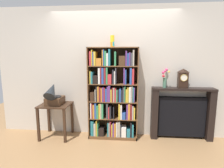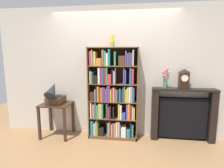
{
  "view_description": "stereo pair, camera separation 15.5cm",
  "coord_description": "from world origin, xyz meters",
  "px_view_note": "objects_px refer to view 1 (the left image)",
  "views": [
    {
      "loc": [
        0.3,
        -3.32,
        1.67
      ],
      "look_at": [
        -0.02,
        0.13,
        1.09
      ],
      "focal_mm": 28.93,
      "sensor_mm": 36.0,
      "label": 1
    },
    {
      "loc": [
        0.46,
        -3.3,
        1.67
      ],
      "look_at": [
        -0.02,
        0.13,
        1.09
      ],
      "focal_mm": 28.93,
      "sensor_mm": 36.0,
      "label": 2
    }
  ],
  "objects_px": {
    "flower_vase": "(165,79)",
    "bookshelf": "(112,97)",
    "cup_stack": "(112,41)",
    "gramophone": "(53,95)",
    "mantel_clock": "(183,78)",
    "side_table_left": "(56,112)",
    "fireplace_mantel": "(181,114)"
  },
  "relations": [
    {
      "from": "cup_stack",
      "to": "mantel_clock",
      "type": "bearing_deg",
      "value": 1.69
    },
    {
      "from": "gramophone",
      "to": "fireplace_mantel",
      "type": "bearing_deg",
      "value": 5.26
    },
    {
      "from": "bookshelf",
      "to": "mantel_clock",
      "type": "relative_size",
      "value": 4.86
    },
    {
      "from": "gramophone",
      "to": "mantel_clock",
      "type": "bearing_deg",
      "value": 4.81
    },
    {
      "from": "bookshelf",
      "to": "mantel_clock",
      "type": "distance_m",
      "value": 1.39
    },
    {
      "from": "gramophone",
      "to": "bookshelf",
      "type": "bearing_deg",
      "value": 7.62
    },
    {
      "from": "fireplace_mantel",
      "to": "side_table_left",
      "type": "bearing_deg",
      "value": -176.14
    },
    {
      "from": "bookshelf",
      "to": "flower_vase",
      "type": "xyz_separation_m",
      "value": [
        1.0,
        0.05,
        0.36
      ]
    },
    {
      "from": "fireplace_mantel",
      "to": "flower_vase",
      "type": "bearing_deg",
      "value": -176.26
    },
    {
      "from": "bookshelf",
      "to": "side_table_left",
      "type": "relative_size",
      "value": 2.63
    },
    {
      "from": "gramophone",
      "to": "flower_vase",
      "type": "distance_m",
      "value": 2.17
    },
    {
      "from": "cup_stack",
      "to": "fireplace_mantel",
      "type": "bearing_deg",
      "value": 2.56
    },
    {
      "from": "cup_stack",
      "to": "fireplace_mantel",
      "type": "height_order",
      "value": "cup_stack"
    },
    {
      "from": "bookshelf",
      "to": "cup_stack",
      "type": "xyz_separation_m",
      "value": [
        -0.0,
        0.02,
        1.07
      ]
    },
    {
      "from": "side_table_left",
      "to": "flower_vase",
      "type": "distance_m",
      "value": 2.24
    },
    {
      "from": "gramophone",
      "to": "fireplace_mantel",
      "type": "xyz_separation_m",
      "value": [
        2.5,
        0.23,
        -0.37
      ]
    },
    {
      "from": "cup_stack",
      "to": "side_table_left",
      "type": "height_order",
      "value": "cup_stack"
    },
    {
      "from": "gramophone",
      "to": "mantel_clock",
      "type": "distance_m",
      "value": 2.5
    },
    {
      "from": "cup_stack",
      "to": "gramophone",
      "type": "relative_size",
      "value": 0.44
    },
    {
      "from": "flower_vase",
      "to": "mantel_clock",
      "type": "bearing_deg",
      "value": 0.34
    },
    {
      "from": "flower_vase",
      "to": "bookshelf",
      "type": "bearing_deg",
      "value": -176.9
    },
    {
      "from": "cup_stack",
      "to": "mantel_clock",
      "type": "relative_size",
      "value": 0.59
    },
    {
      "from": "side_table_left",
      "to": "flower_vase",
      "type": "xyz_separation_m",
      "value": [
        2.13,
        0.15,
        0.68
      ]
    },
    {
      "from": "cup_stack",
      "to": "side_table_left",
      "type": "xyz_separation_m",
      "value": [
        -1.13,
        -0.11,
        -1.38
      ]
    },
    {
      "from": "mantel_clock",
      "to": "flower_vase",
      "type": "relative_size",
      "value": 1.0
    },
    {
      "from": "cup_stack",
      "to": "flower_vase",
      "type": "relative_size",
      "value": 0.59
    },
    {
      "from": "fireplace_mantel",
      "to": "mantel_clock",
      "type": "height_order",
      "value": "mantel_clock"
    },
    {
      "from": "gramophone",
      "to": "fireplace_mantel",
      "type": "distance_m",
      "value": 2.53
    },
    {
      "from": "bookshelf",
      "to": "cup_stack",
      "type": "height_order",
      "value": "cup_stack"
    },
    {
      "from": "fireplace_mantel",
      "to": "flower_vase",
      "type": "xyz_separation_m",
      "value": [
        -0.36,
        -0.02,
        0.7
      ]
    },
    {
      "from": "fireplace_mantel",
      "to": "cup_stack",
      "type": "bearing_deg",
      "value": -177.44
    },
    {
      "from": "mantel_clock",
      "to": "gramophone",
      "type": "bearing_deg",
      "value": -175.19
    }
  ]
}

